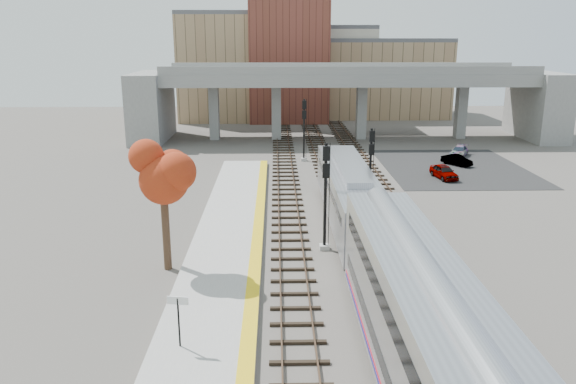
# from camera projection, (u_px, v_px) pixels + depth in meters

# --- Properties ---
(ground) EXTENTS (160.00, 160.00, 0.00)m
(ground) POSITION_uv_depth(u_px,v_px,m) (354.00, 287.00, 30.00)
(ground) COLOR #47423D
(ground) RESTS_ON ground
(platform) EXTENTS (4.50, 60.00, 0.35)m
(platform) POSITION_uv_depth(u_px,v_px,m) (218.00, 285.00, 29.79)
(platform) COLOR #9E9E99
(platform) RESTS_ON ground
(yellow_strip) EXTENTS (0.70, 60.00, 0.01)m
(yellow_strip) POSITION_uv_depth(u_px,v_px,m) (253.00, 282.00, 29.78)
(yellow_strip) COLOR yellow
(yellow_strip) RESTS_ON platform
(tracks) EXTENTS (10.70, 95.00, 0.25)m
(tracks) POSITION_uv_depth(u_px,v_px,m) (343.00, 214.00, 42.03)
(tracks) COLOR black
(tracks) RESTS_ON ground
(overpass) EXTENTS (54.00, 12.00, 9.50)m
(overpass) POSITION_uv_depth(u_px,v_px,m) (346.00, 94.00, 71.89)
(overpass) COLOR slate
(overpass) RESTS_ON ground
(buildings_far) EXTENTS (43.00, 21.00, 20.60)m
(buildings_far) POSITION_uv_depth(u_px,v_px,m) (308.00, 68.00, 92.03)
(buildings_far) COLOR #9A7D59
(buildings_far) RESTS_ON ground
(parking_lot) EXTENTS (14.00, 18.00, 0.04)m
(parking_lot) POSITION_uv_depth(u_px,v_px,m) (453.00, 167.00, 57.26)
(parking_lot) COLOR black
(parking_lot) RESTS_ON ground
(locomotive) EXTENTS (3.02, 19.05, 4.10)m
(locomotive) POSITION_uv_depth(u_px,v_px,m) (349.00, 195.00, 39.08)
(locomotive) COLOR #A8AAB2
(locomotive) RESTS_ON ground
(coach) EXTENTS (3.03, 25.00, 5.00)m
(coach) POSITION_uv_depth(u_px,v_px,m) (444.00, 379.00, 17.17)
(coach) COLOR #A8AAB2
(coach) RESTS_ON ground
(signal_mast_near) EXTENTS (0.60, 0.64, 6.77)m
(signal_mast_near) POSITION_uv_depth(u_px,v_px,m) (325.00, 199.00, 34.32)
(signal_mast_near) COLOR #9E9E99
(signal_mast_near) RESTS_ON ground
(signal_mast_mid) EXTENTS (0.60, 0.64, 6.35)m
(signal_mast_mid) POSITION_uv_depth(u_px,v_px,m) (370.00, 173.00, 42.24)
(signal_mast_mid) COLOR #9E9E99
(signal_mast_mid) RESTS_ON ground
(signal_mast_far) EXTENTS (0.60, 0.64, 6.60)m
(signal_mast_far) POSITION_uv_depth(u_px,v_px,m) (304.00, 132.00, 59.37)
(signal_mast_far) COLOR #9E9E99
(signal_mast_far) RESTS_ON ground
(station_sign) EXTENTS (0.90, 0.18, 2.27)m
(station_sign) POSITION_uv_depth(u_px,v_px,m) (178.00, 311.00, 23.16)
(station_sign) COLOR black
(station_sign) RESTS_ON platform
(tree) EXTENTS (3.60, 3.60, 7.88)m
(tree) POSITION_uv_depth(u_px,v_px,m) (162.00, 170.00, 30.75)
(tree) COLOR #382619
(tree) RESTS_ON ground
(car_a) EXTENTS (2.13, 3.95, 1.28)m
(car_a) POSITION_uv_depth(u_px,v_px,m) (444.00, 172.00, 52.52)
(car_a) COLOR #99999E
(car_a) RESTS_ON parking_lot
(car_b) EXTENTS (2.84, 3.35, 1.09)m
(car_b) POSITION_uv_depth(u_px,v_px,m) (457.00, 160.00, 57.90)
(car_b) COLOR #99999E
(car_b) RESTS_ON parking_lot
(car_c) EXTENTS (3.14, 4.03, 1.09)m
(car_c) POSITION_uv_depth(u_px,v_px,m) (459.00, 151.00, 62.38)
(car_c) COLOR #99999E
(car_c) RESTS_ON parking_lot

